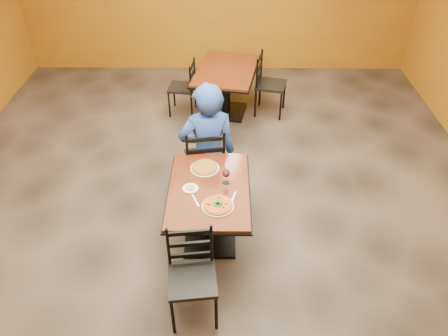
{
  "coord_description": "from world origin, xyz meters",
  "views": [
    {
      "loc": [
        0.18,
        -3.87,
        3.57
      ],
      "look_at": [
        0.15,
        -0.3,
        0.85
      ],
      "focal_mm": 35.1,
      "sensor_mm": 36.0,
      "label": 1
    }
  ],
  "objects_px": {
    "diner": "(208,139)",
    "chair_second_left": "(182,88)",
    "table_main": "(209,202)",
    "pizza_main": "(218,205)",
    "wine_glass": "(226,176)",
    "plate_far": "(205,168)",
    "side_plate": "(190,188)",
    "plate_main": "(218,206)",
    "table_second": "(226,80)",
    "pizza_far": "(205,167)",
    "chair_main_far": "(204,160)",
    "chair_main_near": "(192,280)",
    "chair_second_right": "(271,85)"
  },
  "relations": [
    {
      "from": "table_second",
      "to": "plate_main",
      "type": "xyz_separation_m",
      "value": [
        -0.07,
        -3.09,
        0.19
      ]
    },
    {
      "from": "diner",
      "to": "plate_main",
      "type": "relative_size",
      "value": 4.68
    },
    {
      "from": "diner",
      "to": "wine_glass",
      "type": "xyz_separation_m",
      "value": [
        0.22,
        -0.83,
        0.11
      ]
    },
    {
      "from": "plate_main",
      "to": "wine_glass",
      "type": "relative_size",
      "value": 1.72
    },
    {
      "from": "table_main",
      "to": "diner",
      "type": "xyz_separation_m",
      "value": [
        -0.05,
        0.91,
        0.17
      ]
    },
    {
      "from": "table_second",
      "to": "plate_far",
      "type": "distance_m",
      "value": 2.51
    },
    {
      "from": "table_main",
      "to": "chair_second_right",
      "type": "bearing_deg",
      "value": 73.07
    },
    {
      "from": "table_second",
      "to": "plate_main",
      "type": "distance_m",
      "value": 3.09
    },
    {
      "from": "chair_main_near",
      "to": "pizza_main",
      "type": "relative_size",
      "value": 3.28
    },
    {
      "from": "chair_main_near",
      "to": "pizza_far",
      "type": "height_order",
      "value": "chair_main_near"
    },
    {
      "from": "chair_second_right",
      "to": "wine_glass",
      "type": "height_order",
      "value": "chair_second_right"
    },
    {
      "from": "chair_main_far",
      "to": "diner",
      "type": "bearing_deg",
      "value": -120.28
    },
    {
      "from": "chair_main_far",
      "to": "plate_far",
      "type": "distance_m",
      "value": 0.56
    },
    {
      "from": "table_second",
      "to": "plate_far",
      "type": "bearing_deg",
      "value": -94.99
    },
    {
      "from": "chair_main_far",
      "to": "plate_main",
      "type": "xyz_separation_m",
      "value": [
        0.18,
        -1.09,
        0.25
      ]
    },
    {
      "from": "chair_second_right",
      "to": "plate_far",
      "type": "xyz_separation_m",
      "value": [
        -0.91,
        -2.49,
        0.27
      ]
    },
    {
      "from": "chair_second_left",
      "to": "side_plate",
      "type": "relative_size",
      "value": 5.43
    },
    {
      "from": "pizza_far",
      "to": "wine_glass",
      "type": "height_order",
      "value": "wine_glass"
    },
    {
      "from": "table_main",
      "to": "pizza_main",
      "type": "bearing_deg",
      "value": -70.93
    },
    {
      "from": "chair_second_left",
      "to": "side_plate",
      "type": "height_order",
      "value": "chair_second_left"
    },
    {
      "from": "table_second",
      "to": "plate_far",
      "type": "height_order",
      "value": "plate_far"
    },
    {
      "from": "side_plate",
      "to": "plate_main",
      "type": "bearing_deg",
      "value": -42.84
    },
    {
      "from": "chair_main_far",
      "to": "plate_main",
      "type": "relative_size",
      "value": 3.24
    },
    {
      "from": "plate_far",
      "to": "side_plate",
      "type": "distance_m",
      "value": 0.36
    },
    {
      "from": "diner",
      "to": "side_plate",
      "type": "xyz_separation_m",
      "value": [
        -0.14,
        -0.93,
        0.03
      ]
    },
    {
      "from": "chair_main_far",
      "to": "chair_second_right",
      "type": "distance_m",
      "value": 2.21
    },
    {
      "from": "chair_second_left",
      "to": "pizza_main",
      "type": "relative_size",
      "value": 3.06
    },
    {
      "from": "pizza_main",
      "to": "pizza_far",
      "type": "relative_size",
      "value": 1.01
    },
    {
      "from": "table_main",
      "to": "plate_far",
      "type": "relative_size",
      "value": 3.97
    },
    {
      "from": "chair_second_right",
      "to": "pizza_far",
      "type": "relative_size",
      "value": 3.46
    },
    {
      "from": "chair_main_near",
      "to": "chair_second_left",
      "type": "relative_size",
      "value": 1.07
    },
    {
      "from": "chair_main_far",
      "to": "wine_glass",
      "type": "xyz_separation_m",
      "value": [
        0.26,
        -0.73,
        0.34
      ]
    },
    {
      "from": "table_main",
      "to": "chair_main_far",
      "type": "relative_size",
      "value": 1.23
    },
    {
      "from": "table_main",
      "to": "wine_glass",
      "type": "bearing_deg",
      "value": 25.88
    },
    {
      "from": "chair_main_near",
      "to": "diner",
      "type": "distance_m",
      "value": 1.85
    },
    {
      "from": "chair_second_left",
      "to": "plate_main",
      "type": "distance_m",
      "value": 3.16
    },
    {
      "from": "diner",
      "to": "chair_second_left",
      "type": "bearing_deg",
      "value": -87.05
    },
    {
      "from": "chair_main_far",
      "to": "chair_second_left",
      "type": "relative_size",
      "value": 1.16
    },
    {
      "from": "plate_main",
      "to": "pizza_far",
      "type": "xyz_separation_m",
      "value": [
        -0.15,
        0.59,
        0.02
      ]
    },
    {
      "from": "table_main",
      "to": "chair_main_near",
      "type": "bearing_deg",
      "value": -97.37
    },
    {
      "from": "pizza_far",
      "to": "table_main",
      "type": "bearing_deg",
      "value": -80.1
    },
    {
      "from": "pizza_main",
      "to": "plate_far",
      "type": "xyz_separation_m",
      "value": [
        -0.15,
        0.59,
        -0.02
      ]
    },
    {
      "from": "table_second",
      "to": "table_main",
      "type": "bearing_deg",
      "value": -93.29
    },
    {
      "from": "chair_second_right",
      "to": "wine_glass",
      "type": "bearing_deg",
      "value": 179.47
    },
    {
      "from": "plate_main",
      "to": "plate_far",
      "type": "xyz_separation_m",
      "value": [
        -0.15,
        0.59,
        0.0
      ]
    },
    {
      "from": "chair_main_far",
      "to": "wine_glass",
      "type": "height_order",
      "value": "chair_main_far"
    },
    {
      "from": "chair_main_near",
      "to": "chair_second_right",
      "type": "distance_m",
      "value": 3.85
    },
    {
      "from": "pizza_far",
      "to": "side_plate",
      "type": "relative_size",
      "value": 1.75
    },
    {
      "from": "table_main",
      "to": "plate_main",
      "type": "bearing_deg",
      "value": -70.93
    },
    {
      "from": "chair_main_near",
      "to": "pizza_far",
      "type": "bearing_deg",
      "value": 80.25
    }
  ]
}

